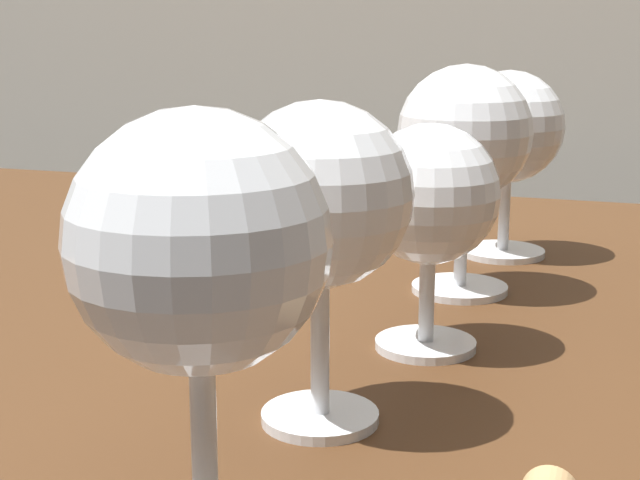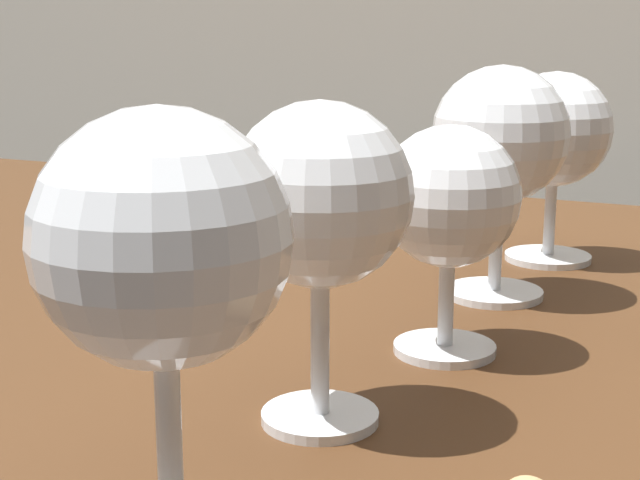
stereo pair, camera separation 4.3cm
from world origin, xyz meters
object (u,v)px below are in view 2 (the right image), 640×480
(wine_glass_rose, at_px, (320,202))
(wine_glass_pinot, at_px, (555,134))
(wine_glass_amber, at_px, (500,139))
(wine_glass_merlot, at_px, (162,248))
(wine_glass_port, at_px, (449,202))

(wine_glass_rose, bearing_deg, wine_glass_pinot, 83.55)
(wine_glass_rose, relative_size, wine_glass_amber, 0.97)
(wine_glass_merlot, relative_size, wine_glass_pinot, 1.09)
(wine_glass_merlot, relative_size, wine_glass_amber, 1.02)
(wine_glass_pinot, bearing_deg, wine_glass_rose, -96.45)
(wine_glass_rose, xyz_separation_m, wine_glass_pinot, (0.04, 0.36, -0.01))
(wine_glass_rose, height_order, wine_glass_port, wine_glass_rose)
(wine_glass_amber, relative_size, wine_glass_pinot, 1.06)
(wine_glass_port, bearing_deg, wine_glass_pinot, 86.76)
(wine_glass_rose, xyz_separation_m, wine_glass_amber, (0.03, 0.24, 0.00))
(wine_glass_port, distance_m, wine_glass_amber, 0.13)
(wine_glass_amber, bearing_deg, wine_glass_merlot, -93.76)
(wine_glass_port, bearing_deg, wine_glass_merlot, -95.94)
(wine_glass_pinot, bearing_deg, wine_glass_merlot, -94.62)
(wine_glass_port, xyz_separation_m, wine_glass_amber, (-0.00, 0.12, 0.02))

